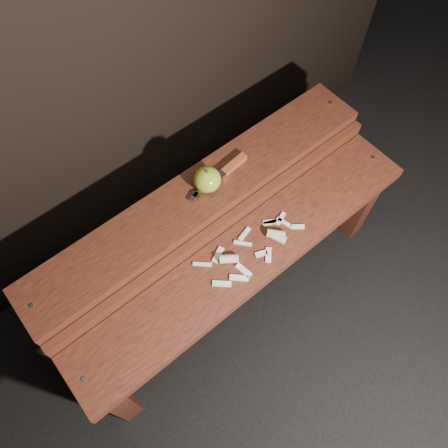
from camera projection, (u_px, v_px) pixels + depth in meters
ground at (234, 290)px, 1.68m from camera, size 60.00×60.00×0.00m
bench_front_tier at (249, 265)px, 1.35m from camera, size 1.20×0.20×0.42m
bench_rear_tier at (203, 207)px, 1.38m from camera, size 1.20×0.21×0.50m
apple at (207, 180)px, 1.28m from camera, size 0.08×0.08×0.09m
knife at (227, 170)px, 1.34m from camera, size 0.23×0.05×0.02m
apple_scraps at (258, 245)px, 1.30m from camera, size 0.35×0.15×0.03m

